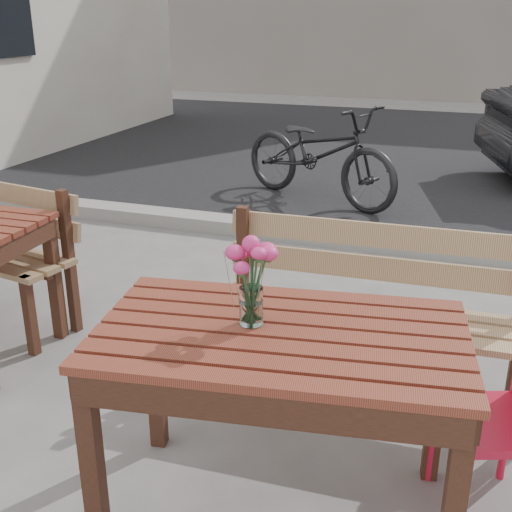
# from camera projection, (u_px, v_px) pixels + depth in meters

# --- Properties ---
(ground) EXTENTS (80.00, 80.00, 0.00)m
(ground) POSITION_uv_depth(u_px,v_px,m) (305.00, 497.00, 2.58)
(ground) COLOR slate
(ground) RESTS_ON ground
(street) EXTENTS (30.00, 8.12, 0.12)m
(street) POSITION_uv_depth(u_px,v_px,m) (426.00, 186.00, 7.04)
(street) COLOR black
(street) RESTS_ON ground
(main_table) EXTENTS (1.39, 0.94, 0.80)m
(main_table) POSITION_uv_depth(u_px,v_px,m) (280.00, 363.00, 2.27)
(main_table) COLOR #592217
(main_table) RESTS_ON ground
(main_bench) EXTENTS (1.52, 0.51, 0.94)m
(main_bench) POSITION_uv_depth(u_px,v_px,m) (374.00, 293.00, 3.08)
(main_bench) COLOR olive
(main_bench) RESTS_ON ground
(red_chair) EXTENTS (0.48, 0.48, 0.76)m
(red_chair) POSITION_uv_depth(u_px,v_px,m) (510.00, 410.00, 2.39)
(red_chair) COLOR red
(red_chair) RESTS_ON ground
(main_vase) EXTENTS (0.18, 0.18, 0.33)m
(main_vase) POSITION_uv_depth(u_px,v_px,m) (251.00, 270.00, 2.20)
(main_vase) COLOR white
(main_vase) RESTS_ON main_table
(bicycle) EXTENTS (1.99, 1.40, 0.99)m
(bicycle) POSITION_uv_depth(u_px,v_px,m) (319.00, 153.00, 6.43)
(bicycle) COLOR black
(bicycle) RESTS_ON ground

